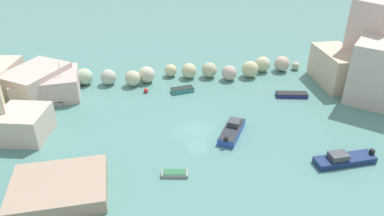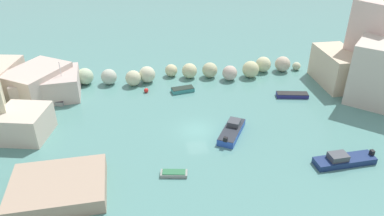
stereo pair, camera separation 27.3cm
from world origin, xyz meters
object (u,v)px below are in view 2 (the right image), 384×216
Objects in this scene: channel_buoy at (146,90)px; moored_boat_0 at (344,160)px; moored_boat_2 at (65,95)px; moored_boat_5 at (292,95)px; stone_dock at (58,187)px; moored_boat_3 at (174,173)px; moored_boat_1 at (183,90)px; moored_boat_4 at (232,131)px.

moored_boat_0 is at bearing -45.85° from channel_buoy.
moored_boat_5 is at bearing 94.93° from moored_boat_2.
stone_dock is 1.92× the size of moored_boat_5.
moored_boat_2 reaches higher than channel_buoy.
moored_boat_0 reaches higher than moored_boat_5.
moored_boat_0 is 14.68m from moored_boat_5.
stone_dock reaches higher than moored_boat_3.
channel_buoy is 0.10× the size of moored_boat_0.
moored_boat_0 is 35.93m from moored_boat_2.
stone_dock is at bearing 38.32° from moored_boat_5.
stone_dock is 2.59× the size of moored_boat_1.
moored_boat_4 is 1.26× the size of moored_boat_5.
moored_boat_0 reaches higher than moored_boat_1.
moored_boat_1 is (-13.79, 18.78, -0.14)m from moored_boat_0.
moored_boat_4 reaches higher than moored_boat_3.
channel_buoy is at bearing -47.79° from moored_boat_0.
moored_boat_2 is at bearing -12.93° from moored_boat_1.
moored_boat_4 reaches higher than moored_boat_0.
moored_boat_5 is (0.77, 14.66, -0.16)m from moored_boat_0.
moored_boat_2 reaches higher than moored_boat_3.
moored_boat_3 is (12.56, -18.77, -0.12)m from moored_boat_2.
stone_dock reaches higher than moored_boat_4.
moored_boat_5 is (19.64, -4.78, -0.02)m from channel_buoy.
moored_boat_1 is at bearing -3.79° from moored_boat_5.
channel_buoy is 27.10m from moored_boat_0.
stone_dock is 1.57× the size of moored_boat_2.
channel_buoy is at bearing -16.33° from moored_boat_1.
moored_boat_2 is at bearing -45.33° from moored_boat_3.
moored_boat_2 is 31.11m from moored_boat_5.
stone_dock is 19.60m from moored_boat_2.
moored_boat_0 is (18.87, -19.44, 0.14)m from channel_buoy.
moored_boat_4 is (3.96, -11.62, 0.18)m from moored_boat_1.
channel_buoy is 0.11× the size of moored_boat_4.
moored_boat_5 is (28.84, 14.25, -0.44)m from stone_dock.
moored_boat_1 reaches higher than moored_boat_3.
moored_boat_4 is (20.07, -12.76, 0.15)m from moored_boat_2.
stone_dock is 1.52× the size of moored_boat_4.
moored_boat_4 reaches higher than moored_boat_1.
channel_buoy is at bearing 64.21° from stone_dock.
moored_boat_1 is at bearing 52.15° from stone_dock.
stone_dock is 23.27m from moored_boat_1.
moored_boat_3 is 22.59m from moored_boat_5.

